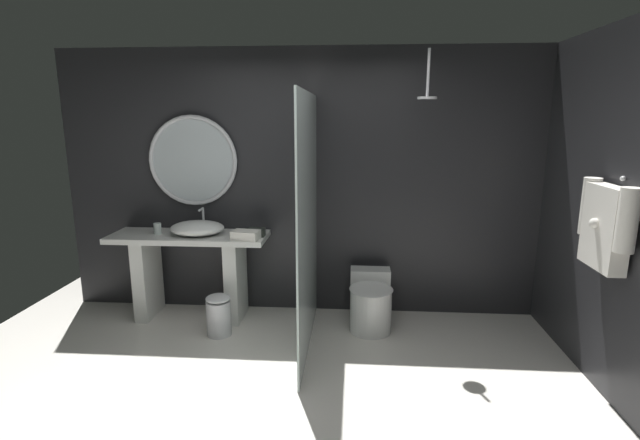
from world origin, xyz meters
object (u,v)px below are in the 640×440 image
Objects in this scene: tumbler_cup at (158,229)px; tissue_box at (257,232)px; rain_shower_head at (427,91)px; toilet at (371,302)px; round_wall_mirror at (193,161)px; waste_bin at (219,315)px; hanging_bathrobe at (606,223)px; folded_hand_towel at (246,235)px; vessel_sink at (197,228)px.

tissue_box is at bearing -1.05° from tumbler_cup.
rain_shower_head is 1.96m from toilet.
waste_bin is (0.38, -0.62, -1.34)m from round_wall_mirror.
round_wall_mirror is (-0.67, 0.26, 0.65)m from tissue_box.
hanging_bathrobe reaches higher than tissue_box.
rain_shower_head is 1.67m from hanging_bathrobe.
rain_shower_head reaches higher than round_wall_mirror.
waste_bin is (-1.38, -0.25, -0.06)m from toilet.
waste_bin is at bearing -29.24° from tumbler_cup.
tissue_box is 0.40× the size of waste_bin.
toilet is at bearing 0.94° from folded_hand_towel.
tumbler_cup is at bearing -141.36° from round_wall_mirror.
folded_hand_towel is (0.90, -0.15, -0.01)m from tumbler_cup.
round_wall_mirror reaches higher than toilet.
tumbler_cup reaches higher than folded_hand_towel.
folded_hand_towel is (-1.59, 0.05, -1.28)m from rain_shower_head.
waste_bin is at bearing -58.91° from round_wall_mirror.
tumbler_cup is 0.28× the size of waste_bin.
rain_shower_head reaches higher than tumbler_cup.
vessel_sink is at bearing 175.79° from toilet.
round_wall_mirror is at bearing 121.09° from waste_bin.
folded_hand_towel is at bearing 161.43° from hanging_bathrobe.
vessel_sink is at bearing 161.87° from hanging_bathrobe.
hanging_bathrobe is at bearing -21.55° from tissue_box.
tissue_box reaches higher than toilet.
tissue_box is 2.84m from hanging_bathrobe.
tumbler_cup is at bearing 175.38° from rain_shower_head.
round_wall_mirror is 2.21m from toilet.
tissue_box is 0.83m from waste_bin.
vessel_sink is 0.40m from tumbler_cup.
vessel_sink is at bearing 174.65° from rain_shower_head.
tumbler_cup is 0.12× the size of round_wall_mirror.
vessel_sink is 1.80m from toilet.
vessel_sink reaches higher than tumbler_cup.
tumbler_cup is at bearing 179.25° from vessel_sink.
vessel_sink is 0.67m from round_wall_mirror.
tumbler_cup is 0.43× the size of folded_hand_towel.
vessel_sink is 1.27× the size of rain_shower_head.
tissue_box is 0.24× the size of hanging_bathrobe.
folded_hand_towel is at bearing -120.38° from tissue_box.
tumbler_cup is at bearing 170.72° from folded_hand_towel.
hanging_bathrobe is at bearing -18.57° from folded_hand_towel.
tumbler_cup reaches higher than tissue_box.
hanging_bathrobe is at bearing -12.99° from waste_bin.
hanging_bathrobe is (3.60, -1.05, 0.35)m from tumbler_cup.
vessel_sink is at bearing 127.08° from waste_bin.
tumbler_cup is 3.76m from hanging_bathrobe.
rain_shower_head is at bearing 5.68° from waste_bin.
tumbler_cup is (-0.40, 0.01, -0.01)m from vessel_sink.
tumbler_cup is 0.97m from tissue_box.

